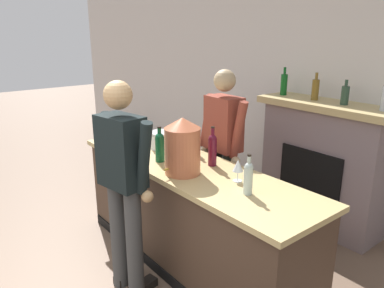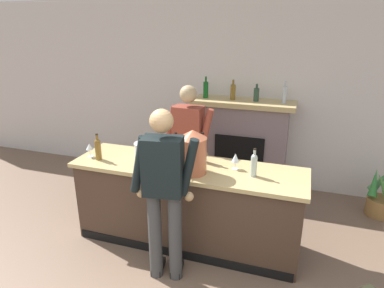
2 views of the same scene
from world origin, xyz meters
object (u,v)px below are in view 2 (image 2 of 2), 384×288
Objects in this scene: fireplace_stone at (242,144)px; wine_glass_front_left at (235,158)px; person_bartender at (188,147)px; wine_bottle_burgundy_dark at (254,164)px; wine_bottle_cabernet_heavy at (98,148)px; wine_bottle_port_short at (161,155)px; wine_bottle_riesling_slim at (176,145)px; wine_bottle_chardonnay_pale at (202,149)px; potted_plant_corner at (381,197)px; ice_bucket_steel at (144,150)px; person_customer at (164,191)px; wine_glass_by_dispenser at (90,147)px; copper_dispenser at (193,152)px.

wine_glass_front_left is (0.19, -1.49, 0.38)m from fireplace_stone.
wine_bottle_burgundy_dark is at bearing -33.94° from person_bartender.
wine_bottle_burgundy_dark is 0.24m from wine_glass_front_left.
wine_bottle_port_short is at bearing 1.09° from wine_bottle_cabernet_heavy.
wine_bottle_riesling_slim is (-0.54, -1.33, 0.38)m from fireplace_stone.
wine_glass_front_left is at bearing -12.20° from wine_bottle_chardonnay_pale.
wine_bottle_chardonnay_pale is at bearing 15.17° from wine_bottle_cabernet_heavy.
wine_bottle_burgundy_dark is at bearing -137.55° from potted_plant_corner.
fireplace_stone is 1.97m from potted_plant_corner.
potted_plant_corner is 3.13m from ice_bucket_steel.
person_customer is 1.26m from wine_glass_by_dispenser.
person_customer reaches higher than person_bartender.
person_bartender is at bearing 35.13° from wine_glass_by_dispenser.
fireplace_stone is 1.48m from wine_bottle_chardonnay_pale.
potted_plant_corner is 0.39× the size of person_customer.
potted_plant_corner is at bearing -7.08° from fireplace_stone.
wine_bottle_riesling_slim is 0.99m from wine_glass_by_dispenser.
person_bartender is 5.62× the size of wine_bottle_cabernet_heavy.
wine_bottle_riesling_slim is 0.97× the size of wine_bottle_burgundy_dark.
wine_bottle_riesling_slim is at bearing 130.57° from copper_dispenser.
wine_bottle_cabernet_heavy is at bearing -16.63° from wine_glass_by_dispenser.
ice_bucket_steel is 0.78× the size of wine_bottle_cabernet_heavy.
potted_plant_corner is 2.54m from wine_bottle_chardonnay_pale.
person_customer is 1.21m from person_bartender.
fireplace_stone is 5.48× the size of wine_bottle_cabernet_heavy.
person_bartender reaches higher than wine_bottle_port_short.
potted_plant_corner is at bearing 24.26° from wine_bottle_riesling_slim.
copper_dispenser is 1.12m from wine_bottle_cabernet_heavy.
fireplace_stone reaches higher than wine_bottle_cabernet_heavy.
person_bartender is 1.10m from wine_bottle_cabernet_heavy.
wine_bottle_port_short is 0.91m from wine_glass_by_dispenser.
wine_bottle_cabernet_heavy is at bearing -127.62° from fireplace_stone.
person_customer is at bearing -24.55° from wine_glass_by_dispenser.
fireplace_stone is 1.84m from wine_bottle_port_short.
wine_glass_by_dispenser is at bearing -159.85° from wine_bottle_riesling_slim.
wine_glass_by_dispenser is (-1.14, 0.52, 0.11)m from person_customer.
wine_glass_by_dispenser is (-1.26, 0.05, -0.12)m from copper_dispenser.
person_customer reaches higher than ice_bucket_steel.
wine_bottle_cabernet_heavy reaches higher than potted_plant_corner.
wine_glass_by_dispenser is at bearing -131.15° from fireplace_stone.
wine_bottle_port_short is at bearing -108.14° from fireplace_stone.
person_bartender reaches higher than wine_glass_by_dispenser.
wine_bottle_burgundy_dark is (1.27, -0.13, 0.05)m from ice_bucket_steel.
wine_bottle_port_short is at bearing 115.13° from person_customer.
person_customer is 9.83× the size of wine_glass_front_left.
copper_dispenser is 1.27m from wine_glass_by_dispenser.
potted_plant_corner is at bearing 30.81° from wine_bottle_port_short.
fireplace_stone reaches higher than ice_bucket_steel.
ice_bucket_steel is (-0.54, 0.72, 0.08)m from person_customer.
person_customer reaches higher than potted_plant_corner.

